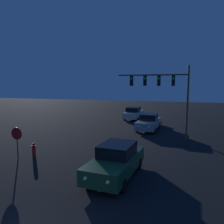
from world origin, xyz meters
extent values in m
cube|color=#1E4728|center=(1.56, 6.22, 0.70)|extent=(2.33, 4.91, 0.80)
cube|color=black|center=(1.58, 6.46, 1.42)|extent=(1.82, 2.25, 0.64)
cylinder|color=black|center=(2.34, 4.68, 0.30)|extent=(0.26, 0.62, 0.61)
cylinder|color=black|center=(0.55, 4.82, 0.30)|extent=(0.26, 0.62, 0.61)
cylinder|color=black|center=(2.58, 7.62, 0.30)|extent=(0.26, 0.62, 0.61)
cylinder|color=black|center=(0.79, 7.77, 0.30)|extent=(0.26, 0.62, 0.61)
sphere|color=#F9EFC6|center=(1.91, 3.78, 0.78)|extent=(0.18, 0.18, 0.18)
sphere|color=#F9EFC6|center=(0.84, 3.87, 0.78)|extent=(0.18, 0.18, 0.18)
cube|color=#99999E|center=(1.67, 18.77, 0.70)|extent=(2.25, 4.88, 0.80)
cube|color=black|center=(1.68, 19.01, 1.42)|extent=(1.79, 2.22, 0.64)
cylinder|color=black|center=(2.47, 17.24, 0.30)|extent=(0.25, 0.62, 0.61)
cylinder|color=black|center=(0.68, 17.35, 0.30)|extent=(0.25, 0.62, 0.61)
cylinder|color=black|center=(2.66, 20.19, 0.30)|extent=(0.25, 0.62, 0.61)
cylinder|color=black|center=(0.86, 20.30, 0.30)|extent=(0.25, 0.62, 0.61)
sphere|color=#F9EFC6|center=(2.05, 16.34, 0.78)|extent=(0.18, 0.18, 0.18)
sphere|color=#F9EFC6|center=(0.98, 16.41, 0.78)|extent=(0.18, 0.18, 0.18)
cube|color=beige|center=(-1.31, 25.68, 0.70)|extent=(2.24, 4.88, 0.80)
cube|color=black|center=(-1.32, 25.44, 1.42)|extent=(1.79, 2.22, 0.64)
cylinder|color=black|center=(-2.12, 27.21, 0.30)|extent=(0.25, 0.62, 0.61)
cylinder|color=black|center=(-0.32, 27.10, 0.30)|extent=(0.25, 0.62, 0.61)
cylinder|color=black|center=(-2.30, 24.26, 0.30)|extent=(0.25, 0.62, 0.61)
cylinder|color=black|center=(-0.50, 24.15, 0.30)|extent=(0.25, 0.62, 0.61)
sphere|color=#F9EFC6|center=(-1.70, 28.11, 0.78)|extent=(0.18, 0.18, 0.18)
sphere|color=#F9EFC6|center=(-0.63, 28.05, 0.78)|extent=(0.18, 0.18, 0.18)
cylinder|color=brown|center=(5.41, 15.18, 3.25)|extent=(0.18, 0.18, 6.51)
cube|color=brown|center=(2.35, 15.18, 5.73)|extent=(6.13, 0.12, 0.12)
cube|color=black|center=(4.18, 15.18, 5.22)|extent=(0.28, 0.28, 0.90)
cylinder|color=green|center=(4.18, 15.03, 5.42)|extent=(0.20, 0.02, 0.20)
cube|color=black|center=(2.96, 15.18, 5.22)|extent=(0.28, 0.28, 0.90)
cylinder|color=green|center=(2.96, 15.03, 5.42)|extent=(0.20, 0.02, 0.20)
cube|color=black|center=(1.73, 15.18, 5.22)|extent=(0.28, 0.28, 0.90)
cylinder|color=green|center=(1.73, 15.03, 5.42)|extent=(0.20, 0.02, 0.20)
cube|color=black|center=(0.51, 15.18, 5.22)|extent=(0.28, 0.28, 0.90)
cylinder|color=green|center=(0.51, 15.03, 5.42)|extent=(0.20, 0.02, 0.20)
cylinder|color=brown|center=(-5.34, 6.94, 1.06)|extent=(0.07, 0.07, 2.12)
cylinder|color=red|center=(-5.34, 6.92, 1.72)|extent=(0.80, 0.03, 0.80)
cylinder|color=red|center=(-4.72, 7.77, 0.38)|extent=(0.24, 0.24, 0.75)
sphere|color=red|center=(-4.72, 7.77, 0.82)|extent=(0.22, 0.22, 0.22)
camera|label=1|loc=(4.62, -4.55, 4.90)|focal=35.00mm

